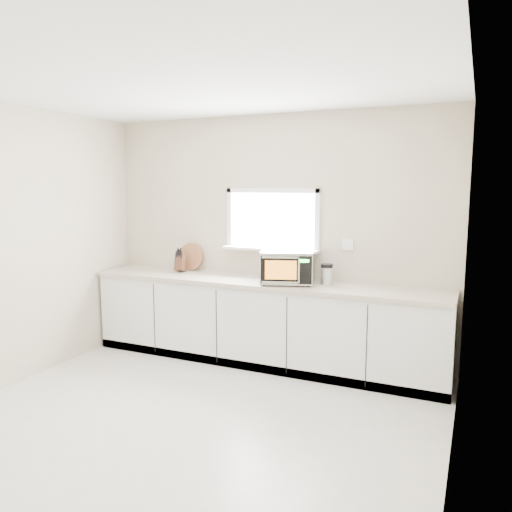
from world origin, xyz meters
The scene contains 8 objects.
ground centered at (0.00, 0.00, 0.00)m, with size 4.00×4.00×0.00m, color beige.
back_wall centered at (0.00, 2.00, 1.36)m, with size 4.00×0.17×2.70m.
cabinets centered at (0.00, 1.70, 0.44)m, with size 3.92×0.60×0.88m, color silver.
countertop centered at (0.00, 1.69, 0.90)m, with size 3.92×0.64×0.04m, color #BBAA9A.
microwave centered at (0.30, 1.65, 1.10)m, with size 0.63×0.56×0.34m.
knife_block centered at (-1.08, 1.78, 1.04)m, with size 0.13×0.22×0.29m.
cutting_board centered at (-1.04, 1.94, 1.08)m, with size 0.33×0.33×0.02m, color #A2633E.
coffee_grinder centered at (0.70, 1.76, 1.03)m, with size 0.15×0.15×0.22m.
Camera 1 is at (2.10, -3.13, 1.94)m, focal length 35.00 mm.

